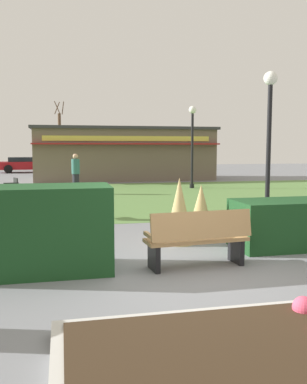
% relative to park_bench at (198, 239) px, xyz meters
% --- Properties ---
extents(ground_plane, '(80.00, 80.00, 0.00)m').
position_rel_park_bench_xyz_m(ground_plane, '(-0.34, -0.25, -0.48)').
color(ground_plane, slate).
extents(lawn_patch, '(36.00, 12.00, 0.01)m').
position_rel_park_bench_xyz_m(lawn_patch, '(-0.34, 10.17, -0.48)').
color(lawn_patch, '#5B8442').
rests_on(lawn_patch, ground_plane).
extents(flower_bed, '(3.28, 2.34, 0.31)m').
position_rel_park_bench_xyz_m(flower_bed, '(-0.61, -3.17, -0.39)').
color(flower_bed, beige).
rests_on(flower_bed, ground_plane).
extents(park_bench, '(1.74, 0.68, 0.95)m').
position_rel_park_bench_xyz_m(park_bench, '(0.00, 0.00, 0.00)').
color(park_bench, tan).
rests_on(park_bench, ground_plane).
extents(hedge_left, '(2.10, 1.10, 1.36)m').
position_rel_park_bench_xyz_m(hedge_left, '(-2.44, 0.31, 0.20)').
color(hedge_left, '#19421E').
rests_on(hedge_left, ground_plane).
extents(hedge_right, '(2.75, 1.10, 0.93)m').
position_rel_park_bench_xyz_m(hedge_right, '(2.48, 0.96, -0.02)').
color(hedge_right, '#19421E').
rests_on(hedge_right, ground_plane).
extents(ornamental_grass_behind_left, '(0.60, 0.60, 1.35)m').
position_rel_park_bench_xyz_m(ornamental_grass_behind_left, '(0.17, 1.71, 0.20)').
color(ornamental_grass_behind_left, tan).
rests_on(ornamental_grass_behind_left, ground_plane).
extents(ornamental_grass_behind_right, '(0.64, 0.64, 1.19)m').
position_rel_park_bench_xyz_m(ornamental_grass_behind_right, '(0.68, 1.86, 0.11)').
color(ornamental_grass_behind_right, tan).
rests_on(ornamental_grass_behind_right, ground_plane).
extents(lamppost_mid, '(0.36, 0.36, 3.90)m').
position_rel_park_bench_xyz_m(lamppost_mid, '(3.18, 3.77, 1.99)').
color(lamppost_mid, black).
rests_on(lamppost_mid, ground_plane).
extents(lamppost_far, '(0.36, 0.36, 3.90)m').
position_rel_park_bench_xyz_m(lamppost_far, '(3.99, 12.91, 1.99)').
color(lamppost_far, black).
rests_on(lamppost_far, ground_plane).
extents(food_kiosk, '(10.81, 4.78, 3.15)m').
position_rel_park_bench_xyz_m(food_kiosk, '(1.60, 19.25, 1.10)').
color(food_kiosk, '#6B5B4C').
rests_on(food_kiosk, ground_plane).
extents(cafe_chair_west, '(0.57, 0.57, 0.89)m').
position_rel_park_bench_xyz_m(cafe_chair_west, '(-3.61, 9.03, 0.05)').
color(cafe_chair_west, black).
rests_on(cafe_chair_west, ground_plane).
extents(cafe_chair_east, '(0.49, 0.49, 0.89)m').
position_rel_park_bench_xyz_m(cafe_chair_east, '(-3.65, 7.03, 0.05)').
color(cafe_chair_east, black).
rests_on(cafe_chair_east, ground_plane).
extents(cafe_chair_center, '(0.45, 0.45, 0.89)m').
position_rel_park_bench_xyz_m(cafe_chair_center, '(-3.61, 5.20, 0.05)').
color(cafe_chair_center, black).
rests_on(cafe_chair_center, ground_plane).
extents(cafe_chair_north, '(0.60, 0.60, 0.89)m').
position_rel_park_bench_xyz_m(cafe_chair_north, '(-1.55, 5.14, 0.05)').
color(cafe_chair_north, black).
rests_on(cafe_chair_north, ground_plane).
extents(person_strolling, '(0.34, 0.34, 1.69)m').
position_rel_park_bench_xyz_m(person_strolling, '(-1.56, 11.46, 0.38)').
color(person_strolling, '#23232D').
rests_on(person_strolling, ground_plane).
extents(parked_car_west_slot, '(4.33, 2.31, 1.20)m').
position_rel_park_bench_xyz_m(parked_car_west_slot, '(-4.88, 28.00, 0.16)').
color(parked_car_west_slot, maroon).
rests_on(parked_car_west_slot, ground_plane).
extents(parked_car_center_slot, '(4.26, 2.18, 1.20)m').
position_rel_park_bench_xyz_m(parked_car_center_slot, '(0.31, 28.00, 0.16)').
color(parked_car_center_slot, '#2D6638').
rests_on(parked_car_center_slot, ground_plane).
extents(parked_car_east_slot, '(4.25, 2.16, 1.20)m').
position_rel_park_bench_xyz_m(parked_car_east_slot, '(5.30, 28.00, 0.16)').
color(parked_car_east_slot, navy).
rests_on(parked_car_east_slot, ground_plane).
extents(tree_right_bg, '(0.91, 0.96, 6.06)m').
position_rel_park_bench_xyz_m(tree_right_bg, '(-2.22, 32.86, 2.19)').
color(tree_right_bg, brown).
rests_on(tree_right_bg, ground_plane).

